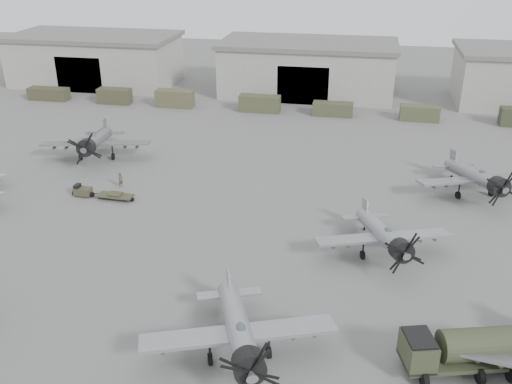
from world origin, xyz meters
TOP-DOWN VIEW (x-y plane):
  - ground at (0.00, 0.00)m, footprint 220.00×220.00m
  - hangar_left at (-38.00, 61.96)m, footprint 29.00×14.80m
  - hangar_center at (0.00, 61.96)m, footprint 29.00×14.80m
  - support_truck_0 at (-41.00, 50.00)m, footprint 6.60×2.20m
  - support_truck_1 at (-29.52, 50.00)m, footprint 5.23×2.20m
  - support_truck_2 at (-19.45, 50.00)m, footprint 5.87×2.20m
  - support_truck_3 at (-5.95, 50.00)m, footprint 6.23×2.20m
  - support_truck_4 at (5.18, 50.00)m, footprint 5.94×2.20m
  - support_truck_5 at (17.74, 50.00)m, footprint 5.57×2.20m
  - aircraft_near_1 at (3.02, -4.99)m, footprint 12.57×11.34m
  - aircraft_mid_2 at (12.20, 9.84)m, footprint 11.60×10.45m
  - aircraft_far_0 at (-21.57, 26.32)m, footprint 13.04×11.74m
  - aircraft_far_1 at (21.76, 23.85)m, footprint 12.28×11.08m
  - fuel_tanker at (16.79, -3.06)m, footprint 8.08×4.98m
  - tug_trailer at (-17.09, 16.45)m, footprint 6.43×1.52m
  - ground_crew at (-15.51, 19.43)m, footprint 0.58×0.71m

SIDE VIEW (x-z plane):
  - ground at x=0.00m, z-range 0.00..0.00m
  - tug_trailer at x=-17.09m, z-range -0.16..1.13m
  - ground_crew at x=-15.51m, z-range 0.00..1.67m
  - support_truck_0 at x=-41.00m, z-range 0.00..1.97m
  - support_truck_4 at x=5.18m, z-range 0.00..1.98m
  - support_truck_5 at x=17.74m, z-range 0.00..2.18m
  - support_truck_1 at x=-29.52m, z-range 0.00..2.40m
  - support_truck_3 at x=-5.95m, z-range 0.00..2.47m
  - support_truck_2 at x=-19.45m, z-range 0.00..2.64m
  - fuel_tanker at x=16.79m, z-range 0.22..3.18m
  - aircraft_mid_2 at x=12.20m, z-range -0.21..4.45m
  - aircraft_far_1 at x=21.76m, z-range -0.22..4.73m
  - aircraft_near_1 at x=3.02m, z-range -0.23..4.84m
  - aircraft_far_0 at x=-21.57m, z-range -0.23..4.95m
  - hangar_left at x=-38.00m, z-range 0.02..8.72m
  - hangar_center at x=0.00m, z-range 0.02..8.72m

